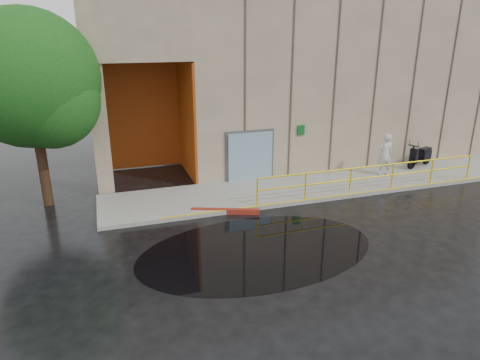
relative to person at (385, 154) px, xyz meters
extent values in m
plane|color=black|center=(-5.92, -4.69, -1.06)|extent=(120.00, 120.00, 0.00)
cube|color=gray|center=(-1.92, -0.19, -0.99)|extent=(20.00, 3.00, 0.15)
cube|color=gray|center=(0.08, 6.31, 2.94)|extent=(16.00, 10.00, 8.00)
cube|color=gray|center=(-9.92, 6.31, 5.44)|extent=(4.00, 10.00, 3.00)
cube|color=gray|center=(-11.52, 1.71, 1.44)|extent=(0.60, 0.60, 5.00)
cube|color=#B04310|center=(-9.92, 4.81, 1.44)|extent=(3.80, 0.15, 4.90)
cube|color=#B04310|center=(-7.97, 3.06, 1.44)|extent=(0.10, 3.50, 4.90)
cube|color=#88A5BA|center=(-5.72, 1.19, 0.09)|extent=(1.90, 0.10, 2.00)
cube|color=slate|center=(-5.72, 1.27, 0.09)|extent=(2.10, 0.06, 2.20)
cube|color=#0C571D|center=(-3.42, 1.25, 1.04)|extent=(0.32, 0.04, 0.42)
cylinder|color=yellow|center=(-1.67, -1.54, 0.09)|extent=(9.50, 0.06, 0.06)
cylinder|color=yellow|center=(-1.67, -1.54, -0.36)|extent=(9.50, 0.06, 0.06)
imported|color=silver|center=(0.00, 0.00, 0.00)|extent=(0.72, 0.53, 1.82)
cylinder|color=black|center=(1.71, 0.29, -0.66)|extent=(0.50, 0.25, 0.49)
cylinder|color=black|center=(2.88, 0.69, -0.66)|extent=(0.50, 0.25, 0.49)
cube|color=maroon|center=(-7.63, -1.59, -0.97)|extent=(2.31, 1.01, 0.18)
cube|color=black|center=(-7.47, -4.43, -1.06)|extent=(7.34, 4.73, 0.01)
cylinder|color=black|center=(-13.61, 1.25, 0.52)|extent=(0.36, 0.36, 3.16)
sphere|color=#1F581A|center=(-13.61, 1.25, 3.50)|extent=(4.66, 4.66, 4.66)
sphere|color=#1F581A|center=(-13.01, 0.86, 2.80)|extent=(3.26, 3.26, 3.26)
camera|label=1|loc=(-11.43, -14.88, 5.01)|focal=32.00mm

